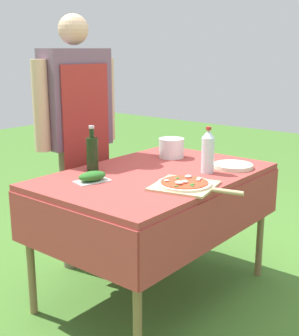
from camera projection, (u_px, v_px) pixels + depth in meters
name	position (u px, v px, depth m)	size (l,w,h in m)	color
ground_plane	(155.00, 292.00, 2.91)	(12.00, 12.00, 0.00)	#477A2D
prep_table	(155.00, 186.00, 2.74)	(1.37, 0.92, 0.77)	#A83D38
person_cook	(77.00, 123.00, 3.08)	(0.63, 0.24, 1.69)	#70604C
pizza_on_peel	(186.00, 185.00, 2.44)	(0.37, 0.49, 0.05)	#D1B27F
oil_bottle	(92.00, 153.00, 2.76)	(0.07, 0.07, 0.27)	black
water_bottle	(208.00, 151.00, 2.70)	(0.08, 0.08, 0.27)	silver
herb_container	(92.00, 177.00, 2.54)	(0.21, 0.16, 0.06)	silver
mixing_tub	(171.00, 148.00, 3.10)	(0.17, 0.17, 0.13)	silver
plate_stack	(233.00, 166.00, 2.83)	(0.24, 0.24, 0.02)	beige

